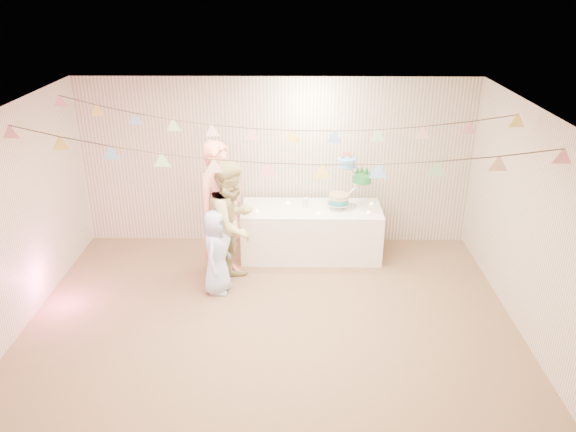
{
  "coord_description": "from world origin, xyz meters",
  "views": [
    {
      "loc": [
        0.29,
        -5.68,
        3.97
      ],
      "look_at": [
        0.2,
        0.8,
        1.15
      ],
      "focal_mm": 35.0,
      "sensor_mm": 36.0,
      "label": 1
    }
  ],
  "objects_px": {
    "table": "(311,232)",
    "person_child": "(217,252)",
    "person_adult_b": "(233,224)",
    "person_adult_a": "(221,211)",
    "cake_stand": "(350,183)"
  },
  "relations": [
    {
      "from": "person_adult_b",
      "to": "person_child",
      "type": "distance_m",
      "value": 0.43
    },
    {
      "from": "table",
      "to": "person_child",
      "type": "xyz_separation_m",
      "value": [
        -1.28,
        -1.08,
        0.2
      ]
    },
    {
      "from": "person_adult_a",
      "to": "person_adult_b",
      "type": "bearing_deg",
      "value": -96.7
    },
    {
      "from": "table",
      "to": "person_adult_a",
      "type": "height_order",
      "value": "person_adult_a"
    },
    {
      "from": "table",
      "to": "person_adult_b",
      "type": "relative_size",
      "value": 1.17
    },
    {
      "from": "person_adult_b",
      "to": "person_child",
      "type": "relative_size",
      "value": 1.5
    },
    {
      "from": "person_child",
      "to": "cake_stand",
      "type": "bearing_deg",
      "value": -45.98
    },
    {
      "from": "person_adult_b",
      "to": "person_child",
      "type": "bearing_deg",
      "value": 168.55
    },
    {
      "from": "person_adult_a",
      "to": "person_adult_b",
      "type": "distance_m",
      "value": 0.28
    },
    {
      "from": "table",
      "to": "person_adult_b",
      "type": "bearing_deg",
      "value": -142.51
    },
    {
      "from": "table",
      "to": "person_child",
      "type": "distance_m",
      "value": 1.68
    },
    {
      "from": "table",
      "to": "person_adult_a",
      "type": "bearing_deg",
      "value": -153.07
    },
    {
      "from": "person_adult_a",
      "to": "person_child",
      "type": "bearing_deg",
      "value": -141.7
    },
    {
      "from": "person_adult_a",
      "to": "table",
      "type": "bearing_deg",
      "value": -21.22
    },
    {
      "from": "cake_stand",
      "to": "table",
      "type": "bearing_deg",
      "value": -174.81
    }
  ]
}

